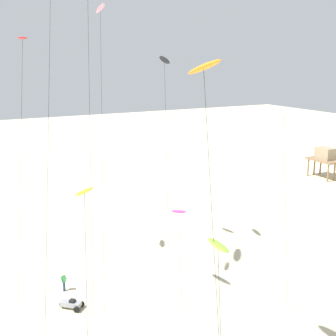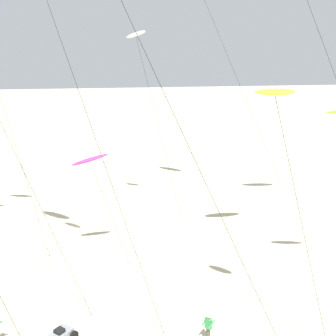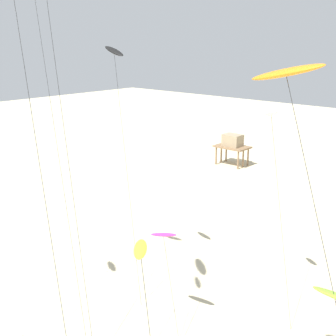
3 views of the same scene
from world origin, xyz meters
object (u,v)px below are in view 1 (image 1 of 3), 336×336
Objects in this scene: kite_lime at (218,248)px; kite_yellow at (85,196)px; kite_red at (22,44)px; kite_orange at (204,70)px; stilt_house at (325,156)px; kite_pink at (100,16)px; kite_black at (165,64)px; kite_flyer_nearest at (64,282)px; beach_buggy at (71,304)px; kite_white at (284,118)px; kite_magenta at (179,212)px.

kite_yellow is at bearing -143.62° from kite_lime.
kite_red is 1.86× the size of kite_lime.
stilt_house is at bearing 125.84° from kite_orange.
kite_pink reaches higher than kite_lime.
kite_black is at bearing -69.54° from stilt_house.
kite_yellow is at bearing -59.41° from stilt_house.
kite_lime is 22.26m from kite_flyer_nearest.
beach_buggy is (5.85, -11.68, -19.02)m from kite_black.
kite_white is 23.39m from kite_flyer_nearest.
kite_orange reaches higher than kite_white.
kite_yellow reaches higher than kite_lime.
kite_lime is (6.10, 4.50, -1.50)m from kite_yellow.
kite_red reaches higher than kite_magenta.
kite_red is at bearing -99.78° from kite_black.
kite_pink is (-13.16, -10.45, 8.36)m from kite_white.
kite_magenta is at bearing -18.88° from kite_black.
kite_yellow is 2.38× the size of stilt_house.
kite_white is 1.20× the size of kite_yellow.
beach_buggy is at bearing -68.05° from stilt_house.
kite_flyer_nearest is (-19.50, -2.73, -10.39)m from kite_lime.
kite_lime is (22.27, -8.72, -8.16)m from kite_black.
kite_lime is (14.74, -6.15, 3.90)m from kite_magenta.
beach_buggy is at bearing -162.03° from kite_orange.
kite_magenta is at bearing -61.91° from stilt_house.
kite_yellow is (4.83, -18.08, -2.52)m from kite_white.
kite_black is 2.56× the size of kite_magenta.
kite_yellow is at bearing -7.52° from kite_flyer_nearest.
kite_white reaches higher than stilt_house.
stilt_house is at bearing 120.59° from kite_yellow.
kite_black is 0.82× the size of kite_pink.
kite_lime reaches higher than kite_flyer_nearest.
stilt_house is at bearing 127.47° from kite_white.
kite_lime is (24.43, 3.82, -9.86)m from kite_red.
kite_flyer_nearest is at bearing -76.43° from kite_black.
kite_white is 13.01m from kite_black.
kite_flyer_nearest reaches higher than beach_buggy.
kite_red is 22.23m from beach_buggy.
kite_black reaches higher than beach_buggy.
kite_black is at bearing 116.62° from beach_buggy.
kite_red reaches higher than kite_black.
kite_lime is at bearing -19.48° from kite_orange.
kite_orange is at bearing -23.59° from kite_magenta.
kite_orange is 58.58m from stilt_house.
kite_black reaches higher than kite_lime.
kite_lime is (3.49, -1.23, -8.08)m from kite_orange.
kite_red is (-2.16, -12.54, 1.70)m from kite_black.
kite_black reaches higher than kite_magenta.
kite_orange is at bearing 13.57° from kite_red.
kite_flyer_nearest is at bearing -118.22° from kite_magenta.
kite_red reaches higher than kite_flyer_nearest.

